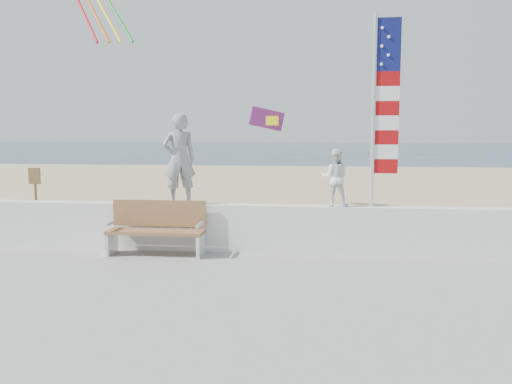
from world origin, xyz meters
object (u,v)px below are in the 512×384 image
adult (179,159)px  bench (157,227)px  child (335,178)px  flag (381,103)px

adult → bench: adult is taller
child → bench: 3.46m
adult → flag: bearing=155.2°
adult → child: 2.99m
adult → child: size_ratio=1.62×
bench → flag: bearing=6.3°
adult → child: (2.98, 0.00, -0.33)m
flag → adult: bearing=180.0°
flag → bench: bearing=-173.7°
child → flag: bearing=-176.3°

